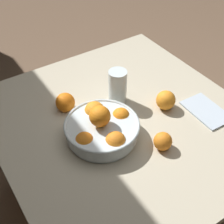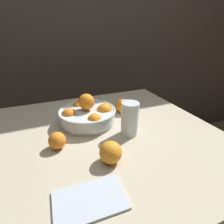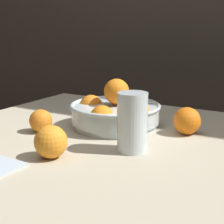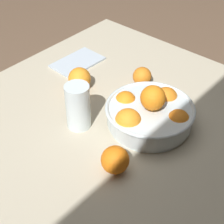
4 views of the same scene
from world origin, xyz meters
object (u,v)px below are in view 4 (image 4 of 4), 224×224
object	(u,v)px
fruit_bowl	(150,113)
juice_glass	(78,108)
orange_loose_front	(142,76)
orange_loose_aside	(80,79)
orange_loose_near_bowl	(115,160)

from	to	relation	value
fruit_bowl	juice_glass	xyz separation A→B (m)	(0.15, -0.17, 0.02)
orange_loose_front	juice_glass	bearing A→B (deg)	-2.34
fruit_bowl	juice_glass	world-z (taller)	same
orange_loose_aside	orange_loose_front	bearing A→B (deg)	137.02
fruit_bowl	juice_glass	size ratio (longest dim) A/B	1.86
orange_loose_aside	juice_glass	bearing A→B (deg)	44.10
juice_glass	orange_loose_near_bowl	xyz separation A→B (m)	(0.07, 0.22, -0.03)
orange_loose_aside	orange_loose_near_bowl	bearing A→B (deg)	58.56
orange_loose_near_bowl	orange_loose_front	size ratio (longest dim) A/B	1.17
fruit_bowl	orange_loose_front	size ratio (longest dim) A/B	4.11
juice_glass	orange_loose_near_bowl	distance (m)	0.23
orange_loose_near_bowl	orange_loose_aside	bearing A→B (deg)	-121.44
fruit_bowl	orange_loose_near_bowl	size ratio (longest dim) A/B	3.52
orange_loose_front	orange_loose_aside	world-z (taller)	orange_loose_aside
fruit_bowl	orange_loose_front	world-z (taller)	fruit_bowl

